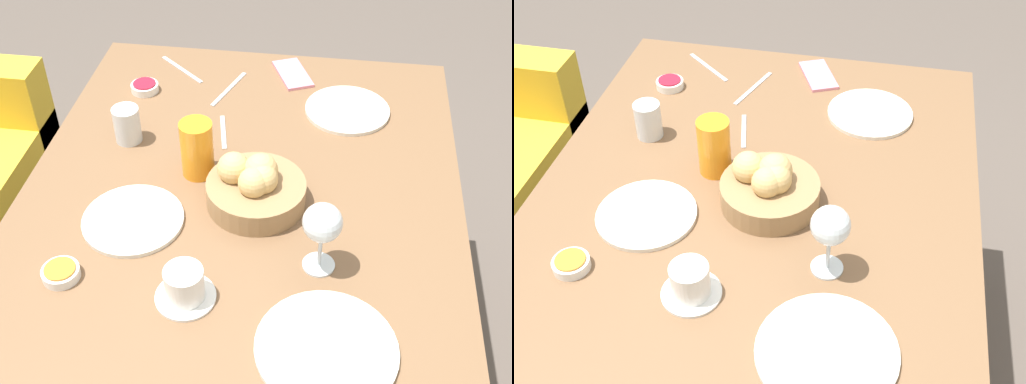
# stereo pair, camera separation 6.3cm
# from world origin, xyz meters

# --- Properties ---
(dining_table) EXTENTS (1.29, 0.97, 0.74)m
(dining_table) POSITION_xyz_m (0.00, 0.00, 0.64)
(dining_table) COLOR brown
(dining_table) RESTS_ON ground_plane
(bread_basket) EXTENTS (0.21, 0.21, 0.11)m
(bread_basket) POSITION_xyz_m (0.01, -0.04, 0.78)
(bread_basket) COLOR #99754C
(bread_basket) RESTS_ON dining_table
(plate_near_left) EXTENTS (0.25, 0.25, 0.01)m
(plate_near_left) POSITION_xyz_m (-0.35, -0.21, 0.74)
(plate_near_left) COLOR silver
(plate_near_left) RESTS_ON dining_table
(plate_near_right) EXTENTS (0.22, 0.22, 0.01)m
(plate_near_right) POSITION_xyz_m (0.38, -0.22, 0.74)
(plate_near_right) COLOR silver
(plate_near_right) RESTS_ON dining_table
(plate_far_center) EXTENTS (0.21, 0.21, 0.01)m
(plate_far_center) POSITION_xyz_m (-0.09, 0.21, 0.74)
(plate_far_center) COLOR silver
(plate_far_center) RESTS_ON dining_table
(juice_glass) EXTENTS (0.07, 0.07, 0.14)m
(juice_glass) POSITION_xyz_m (0.09, 0.11, 0.80)
(juice_glass) COLOR orange
(juice_glass) RESTS_ON dining_table
(water_tumbler) EXTENTS (0.06, 0.06, 0.09)m
(water_tumbler) POSITION_xyz_m (0.19, 0.30, 0.78)
(water_tumbler) COLOR silver
(water_tumbler) RESTS_ON dining_table
(wine_glass) EXTENTS (0.08, 0.08, 0.16)m
(wine_glass) POSITION_xyz_m (-0.16, -0.19, 0.85)
(wine_glass) COLOR silver
(wine_glass) RESTS_ON dining_table
(coffee_cup) EXTENTS (0.11, 0.11, 0.07)m
(coffee_cup) POSITION_xyz_m (-0.27, 0.05, 0.77)
(coffee_cup) COLOR white
(coffee_cup) RESTS_ON dining_table
(jam_bowl_berry) EXTENTS (0.07, 0.07, 0.02)m
(jam_bowl_berry) POSITION_xyz_m (0.40, 0.32, 0.75)
(jam_bowl_berry) COLOR white
(jam_bowl_berry) RESTS_ON dining_table
(jam_bowl_honey) EXTENTS (0.07, 0.07, 0.02)m
(jam_bowl_honey) POSITION_xyz_m (-0.25, 0.30, 0.75)
(jam_bowl_honey) COLOR white
(jam_bowl_honey) RESTS_ON dining_table
(fork_silver) EXTENTS (0.17, 0.07, 0.00)m
(fork_silver) POSITION_xyz_m (0.44, 0.10, 0.74)
(fork_silver) COLOR #B7B7BC
(fork_silver) RESTS_ON dining_table
(knife_silver) EXTENTS (0.13, 0.14, 0.00)m
(knife_silver) POSITION_xyz_m (0.52, 0.25, 0.74)
(knife_silver) COLOR #B7B7BC
(knife_silver) RESTS_ON dining_table
(spoon_coffee) EXTENTS (0.13, 0.04, 0.00)m
(spoon_coffee) POSITION_xyz_m (0.25, 0.08, 0.74)
(spoon_coffee) COLOR #B7B7BC
(spoon_coffee) RESTS_ON dining_table
(cell_phone) EXTENTS (0.17, 0.13, 0.01)m
(cell_phone) POSITION_xyz_m (0.54, -0.07, 0.74)
(cell_phone) COLOR pink
(cell_phone) RESTS_ON dining_table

